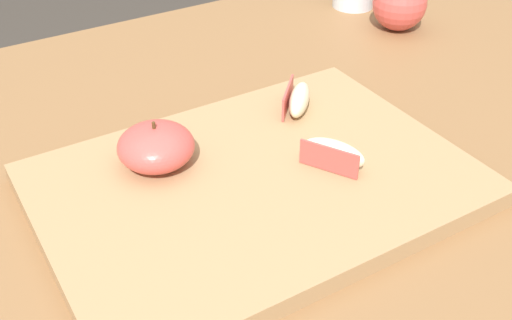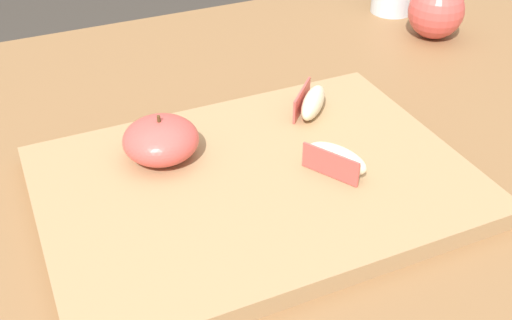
{
  "view_description": "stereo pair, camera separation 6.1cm",
  "coord_description": "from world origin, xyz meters",
  "px_view_note": "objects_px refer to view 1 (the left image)",
  "views": [
    {
      "loc": [
        -0.28,
        -0.51,
        1.13
      ],
      "look_at": [
        -0.02,
        -0.08,
        0.77
      ],
      "focal_mm": 43.96,
      "sensor_mm": 36.0,
      "label": 1
    },
    {
      "loc": [
        -0.23,
        -0.54,
        1.13
      ],
      "look_at": [
        -0.02,
        -0.08,
        0.77
      ],
      "focal_mm": 43.96,
      "sensor_mm": 36.0,
      "label": 2
    }
  ],
  "objects_px": {
    "apple_wedge_right": "(333,154)",
    "whole_apple_pink_lady": "(400,3)",
    "cutting_board": "(256,184)",
    "apple_wedge_near_knife": "(297,98)",
    "apple_half_skin_up": "(156,146)"
  },
  "relations": [
    {
      "from": "cutting_board",
      "to": "whole_apple_pink_lady",
      "type": "relative_size",
      "value": 4.7
    },
    {
      "from": "cutting_board",
      "to": "apple_wedge_right",
      "type": "distance_m",
      "value": 0.08
    },
    {
      "from": "apple_wedge_near_knife",
      "to": "apple_wedge_right",
      "type": "xyz_separation_m",
      "value": [
        -0.03,
        -0.11,
        0.0
      ]
    },
    {
      "from": "cutting_board",
      "to": "apple_wedge_near_knife",
      "type": "height_order",
      "value": "apple_wedge_near_knife"
    },
    {
      "from": "apple_wedge_near_knife",
      "to": "apple_half_skin_up",
      "type": "bearing_deg",
      "value": -174.89
    },
    {
      "from": "apple_wedge_near_knife",
      "to": "apple_wedge_right",
      "type": "height_order",
      "value": "same"
    },
    {
      "from": "cutting_board",
      "to": "apple_half_skin_up",
      "type": "xyz_separation_m",
      "value": [
        -0.08,
        0.07,
        0.03
      ]
    },
    {
      "from": "apple_wedge_near_knife",
      "to": "apple_wedge_right",
      "type": "distance_m",
      "value": 0.12
    },
    {
      "from": "apple_half_skin_up",
      "to": "whole_apple_pink_lady",
      "type": "xyz_separation_m",
      "value": [
        0.47,
        0.17,
        -0.0
      ]
    },
    {
      "from": "apple_wedge_right",
      "to": "whole_apple_pink_lady",
      "type": "bearing_deg",
      "value": 39.1
    },
    {
      "from": "cutting_board",
      "to": "apple_wedge_right",
      "type": "relative_size",
      "value": 6.17
    },
    {
      "from": "apple_wedge_right",
      "to": "whole_apple_pink_lady",
      "type": "relative_size",
      "value": 0.76
    },
    {
      "from": "cutting_board",
      "to": "apple_wedge_near_knife",
      "type": "distance_m",
      "value": 0.14
    },
    {
      "from": "apple_wedge_near_knife",
      "to": "apple_wedge_right",
      "type": "relative_size",
      "value": 0.93
    },
    {
      "from": "apple_wedge_right",
      "to": "whole_apple_pink_lady",
      "type": "xyz_separation_m",
      "value": [
        0.32,
        0.26,
        0.01
      ]
    }
  ]
}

